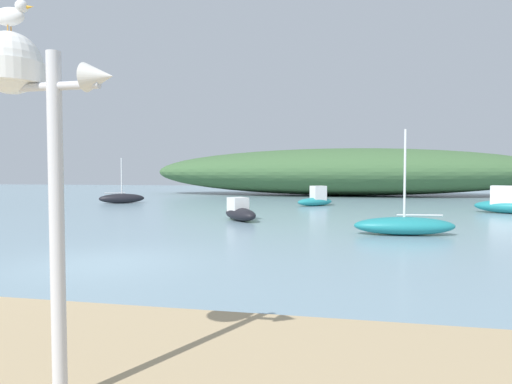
# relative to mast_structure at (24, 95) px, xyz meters

# --- Properties ---
(ground_plane) EXTENTS (120.00, 120.00, 0.00)m
(ground_plane) POSITION_rel_mast_structure_xyz_m (-2.92, 6.14, -2.78)
(ground_plane) COLOR #7A99A8
(distant_hill) EXTENTS (37.00, 10.37, 4.42)m
(distant_hill) POSITION_rel_mast_structure_xyz_m (2.59, 38.99, -0.57)
(distant_hill) COLOR #3D6038
(distant_hill) RESTS_ON ground
(mast_structure) EXTENTS (1.21, 0.55, 3.11)m
(mast_structure) POSITION_rel_mast_structure_xyz_m (0.00, 0.00, 0.00)
(mast_structure) COLOR silver
(mast_structure) RESTS_ON beach_sand
(seagull_on_radar) EXTENTS (0.37, 0.14, 0.25)m
(seagull_on_radar) POSITION_rel_mast_structure_xyz_m (-0.10, 0.00, 0.67)
(seagull_on_radar) COLOR orange
(seagull_on_radar) RESTS_ON mast_structure
(sailboat_centre_water) EXTENTS (3.06, 2.37, 3.16)m
(sailboat_centre_water) POSITION_rel_mast_structure_xyz_m (-12.58, 24.79, -2.43)
(sailboat_centre_water) COLOR black
(sailboat_centre_water) RESTS_ON ground
(sailboat_mid_channel) EXTENTS (3.49, 1.43, 3.62)m
(sailboat_mid_channel) POSITION_rel_mast_structure_xyz_m (4.66, 12.47, -2.46)
(sailboat_mid_channel) COLOR teal
(sailboat_mid_channel) RESTS_ON ground
(motorboat_outer_mooring) EXTENTS (3.81, 2.60, 1.45)m
(motorboat_outer_mooring) POSITION_rel_mast_structure_xyz_m (11.18, 21.76, -2.26)
(motorboat_outer_mooring) COLOR teal
(motorboat_outer_mooring) RESTS_ON ground
(motorboat_near_shore) EXTENTS (2.26, 2.51, 1.03)m
(motorboat_near_shore) POSITION_rel_mast_structure_xyz_m (-1.94, 15.72, -2.39)
(motorboat_near_shore) COLOR black
(motorboat_near_shore) RESTS_ON ground
(motorboat_off_point) EXTENTS (2.53, 2.20, 1.29)m
(motorboat_off_point) POSITION_rel_mast_structure_xyz_m (0.87, 25.05, -2.33)
(motorboat_off_point) COLOR teal
(motorboat_off_point) RESTS_ON ground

